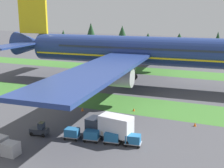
% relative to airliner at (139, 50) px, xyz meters
% --- Properties ---
extents(grass_strip_near, '(320.00, 10.64, 0.01)m').
position_rel_airliner_xyz_m(grass_strip_near, '(-1.35, -16.51, -8.35)').
color(grass_strip_near, '#3D752D').
rests_on(grass_strip_near, ground).
extents(grass_strip_far, '(320.00, 10.64, 0.01)m').
position_rel_airliner_xyz_m(grass_strip_far, '(-1.35, 16.78, -8.35)').
color(grass_strip_far, '#3D752D').
rests_on(grass_strip_far, ground).
extents(airliner, '(70.59, 86.66, 23.31)m').
position_rel_airliner_xyz_m(airliner, '(0.00, 0.00, 0.00)').
color(airliner, navy).
rests_on(airliner, ground).
extents(baggage_tug, '(2.76, 1.65, 1.97)m').
position_rel_airliner_xyz_m(baggage_tug, '(-3.85, -35.34, -7.54)').
color(baggage_tug, '#2D333D').
rests_on(baggage_tug, ground).
extents(cargo_dolly_lead, '(2.39, 1.79, 1.55)m').
position_rel_airliner_xyz_m(cargo_dolly_lead, '(1.13, -34.64, -7.43)').
color(cargo_dolly_lead, '#A3A3A8').
rests_on(cargo_dolly_lead, ground).
extents(cargo_dolly_second, '(2.39, 1.79, 1.55)m').
position_rel_airliner_xyz_m(cargo_dolly_second, '(4.00, -34.23, -7.43)').
color(cargo_dolly_second, '#A3A3A8').
rests_on(cargo_dolly_second, ground).
extents(cargo_dolly_third, '(2.39, 1.79, 1.55)m').
position_rel_airliner_xyz_m(cargo_dolly_third, '(6.87, -33.83, -7.43)').
color(cargo_dolly_third, '#A3A3A8').
rests_on(cargo_dolly_third, ground).
extents(cargo_dolly_fourth, '(2.39, 1.79, 1.55)m').
position_rel_airliner_xyz_m(cargo_dolly_fourth, '(9.74, -33.42, -7.43)').
color(cargo_dolly_fourth, '#A3A3A8').
rests_on(cargo_dolly_fourth, ground).
extents(catering_truck, '(7.19, 3.15, 3.58)m').
position_rel_airliner_xyz_m(catering_truck, '(6.11, -32.67, -6.40)').
color(catering_truck, '#2D333D').
rests_on(catering_truck, ground).
extents(ground_crew_marshaller, '(0.44, 0.41, 1.74)m').
position_rel_airliner_xyz_m(ground_crew_marshaller, '(5.26, -33.54, -7.41)').
color(ground_crew_marshaller, black).
rests_on(ground_crew_marshaller, ground).
extents(uld_container_1, '(2.03, 1.64, 1.69)m').
position_rel_airliner_xyz_m(uld_container_1, '(-3.48, -41.82, -7.51)').
color(uld_container_1, '#A3A3A8').
rests_on(uld_container_1, ground).
extents(taxiway_marker_0, '(0.44, 0.44, 0.66)m').
position_rel_airliner_xyz_m(taxiway_marker_0, '(-3.23, -23.44, -8.02)').
color(taxiway_marker_0, orange).
rests_on(taxiway_marker_0, ground).
extents(taxiway_marker_1, '(0.44, 0.44, 0.54)m').
position_rel_airliner_xyz_m(taxiway_marker_1, '(5.36, -19.94, -8.08)').
color(taxiway_marker_1, orange).
rests_on(taxiway_marker_1, ground).
extents(taxiway_marker_2, '(0.44, 0.44, 0.63)m').
position_rel_airliner_xyz_m(taxiway_marker_2, '(16.51, -23.15, -8.04)').
color(taxiway_marker_2, orange).
rests_on(taxiway_marker_2, ground).
extents(distant_tree_line, '(148.84, 9.59, 12.22)m').
position_rel_airliner_xyz_m(distant_tree_line, '(5.88, 62.82, -1.53)').
color(distant_tree_line, '#4C3823').
rests_on(distant_tree_line, ground).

